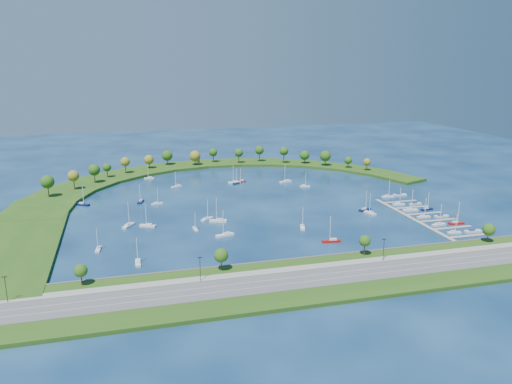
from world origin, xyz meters
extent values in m
plane|color=#071D41|center=(0.00, 0.00, 0.00)|extent=(700.00, 700.00, 0.00)
cube|color=#234713|center=(0.00, -124.00, 0.80)|extent=(420.00, 42.00, 1.60)
cube|color=#474442|center=(0.00, -102.50, 0.90)|extent=(420.00, 1.20, 1.80)
cube|color=#515154|center=(0.00, -124.00, 1.66)|extent=(420.00, 16.00, 0.12)
cube|color=gray|center=(0.00, -113.00, 1.66)|extent=(420.00, 5.00, 0.12)
cube|color=silver|center=(0.00, -126.50, 1.73)|extent=(420.00, 0.15, 0.02)
cube|color=silver|center=(0.00, -121.50, 1.73)|extent=(420.00, 0.15, 0.02)
cylinder|color=#382314|center=(-95.00, -107.00, 4.05)|extent=(0.56, 0.56, 4.90)
sphere|color=#294B12|center=(-95.00, -107.00, 7.54)|extent=(5.20, 5.20, 5.20)
cylinder|color=#382314|center=(-40.00, -107.00, 4.22)|extent=(0.56, 0.56, 5.25)
sphere|color=#294B12|center=(-40.00, -107.00, 8.05)|extent=(6.00, 6.00, 6.00)
cylinder|color=#382314|center=(25.00, -107.00, 4.40)|extent=(0.56, 0.56, 5.60)
sphere|color=#294B12|center=(25.00, -107.00, 8.24)|extent=(5.20, 5.20, 5.20)
cylinder|color=#382314|center=(90.00, -107.00, 4.05)|extent=(0.56, 0.56, 4.90)
sphere|color=#294B12|center=(90.00, -107.00, 7.70)|extent=(6.00, 6.00, 6.00)
cylinder|color=black|center=(-120.00, -115.00, 6.60)|extent=(0.24, 0.24, 10.00)
cylinder|color=black|center=(-50.00, -115.00, 6.60)|extent=(0.24, 0.24, 10.00)
cylinder|color=black|center=(30.00, -115.00, 6.60)|extent=(0.24, 0.24, 10.00)
cube|color=#234713|center=(-126.75, 7.81, 1.00)|extent=(43.73, 48.72, 2.00)
cube|color=#234713|center=(-118.83, 37.57, 1.00)|extent=(50.23, 54.30, 2.00)
cube|color=#234713|center=(-104.03, 64.58, 1.00)|extent=(54.07, 56.09, 2.00)
cube|color=#234713|center=(-83.21, 87.27, 1.00)|extent=(55.20, 54.07, 2.00)
cube|color=#234713|center=(-57.57, 104.32, 1.00)|extent=(53.65, 48.47, 2.00)
cube|color=#234713|center=(-28.60, 114.76, 1.00)|extent=(49.62, 39.75, 2.00)
cube|color=#234713|center=(2.03, 117.98, 1.00)|extent=(44.32, 29.96, 2.00)
cube|color=#234713|center=(32.54, 113.79, 1.00)|extent=(49.49, 38.05, 2.00)
cube|color=#234713|center=(61.17, 102.44, 1.00)|extent=(51.13, 44.12, 2.00)
cube|color=#234713|center=(86.25, 84.58, 1.00)|extent=(49.19, 47.96, 2.00)
cube|color=#234713|center=(106.34, 61.24, 1.00)|extent=(43.90, 49.49, 2.00)
cube|color=#234713|center=(120.28, 33.78, 1.00)|extent=(35.67, 48.74, 2.00)
cube|color=#234713|center=(-126.75, -47.59, 0.95)|extent=(36.00, 130.81, 1.90)
cylinder|color=#382314|center=(-123.52, 34.15, 6.16)|extent=(0.56, 0.56, 8.33)
sphere|color=#294B12|center=(-123.52, 34.15, 12.03)|extent=(8.50, 8.50, 8.50)
cylinder|color=#382314|center=(-109.29, 50.25, 5.98)|extent=(0.56, 0.56, 7.97)
sphere|color=olive|center=(-109.29, 50.25, 11.47)|extent=(7.51, 7.51, 7.51)
cylinder|color=#382314|center=(-96.67, 66.78, 5.87)|extent=(0.56, 0.56, 7.74)
sphere|color=#294B12|center=(-96.67, 66.78, 11.37)|extent=(8.14, 8.14, 8.14)
cylinder|color=#382314|center=(-88.38, 82.30, 5.20)|extent=(0.56, 0.56, 6.40)
sphere|color=#294B12|center=(-88.38, 82.30, 9.64)|extent=(6.22, 6.22, 6.22)
cylinder|color=#382314|center=(-75.04, 93.34, 5.79)|extent=(0.56, 0.56, 7.57)
sphere|color=olive|center=(-75.04, 93.34, 11.00)|extent=(7.13, 7.13, 7.13)
cylinder|color=#382314|center=(-56.46, 107.64, 4.76)|extent=(0.56, 0.56, 5.51)
sphere|color=olive|center=(-56.46, 107.64, 9.06)|extent=(7.71, 7.71, 7.71)
cylinder|color=#382314|center=(-40.90, 118.05, 5.01)|extent=(0.56, 0.56, 6.01)
sphere|color=#294B12|center=(-40.90, 118.05, 9.79)|extent=(8.89, 8.89, 8.89)
cylinder|color=#382314|center=(-18.79, 111.02, 4.92)|extent=(0.56, 0.56, 5.83)
sphere|color=olive|center=(-18.79, 111.02, 9.65)|extent=(9.06, 9.06, 9.06)
cylinder|color=#382314|center=(-2.06, 119.15, 5.53)|extent=(0.56, 0.56, 7.06)
sphere|color=#294B12|center=(-2.06, 119.15, 10.47)|extent=(7.02, 7.02, 7.02)
cylinder|color=#382314|center=(18.07, 109.66, 5.71)|extent=(0.56, 0.56, 7.42)
sphere|color=#294B12|center=(18.07, 109.66, 10.84)|extent=(7.12, 7.12, 7.12)
cylinder|color=#382314|center=(36.72, 112.01, 6.14)|extent=(0.56, 0.56, 8.28)
sphere|color=#294B12|center=(36.72, 112.01, 11.77)|extent=(7.48, 7.48, 7.48)
cylinder|color=#382314|center=(54.71, 99.52, 6.38)|extent=(0.56, 0.56, 8.76)
sphere|color=#294B12|center=(54.71, 99.52, 12.22)|extent=(7.26, 7.26, 7.26)
cylinder|color=#382314|center=(71.24, 93.97, 4.67)|extent=(0.56, 0.56, 5.33)
sphere|color=#294B12|center=(71.24, 93.97, 8.95)|extent=(8.09, 8.09, 8.09)
cylinder|color=#382314|center=(84.41, 80.64, 5.15)|extent=(0.56, 0.56, 6.31)
sphere|color=#294B12|center=(84.41, 80.64, 10.10)|extent=(8.95, 8.95, 8.95)
cylinder|color=#382314|center=(98.87, 67.78, 4.45)|extent=(0.56, 0.56, 4.90)
sphere|color=#294B12|center=(98.87, 67.78, 8.10)|extent=(6.04, 6.04, 6.04)
cylinder|color=#382314|center=(108.69, 54.43, 4.84)|extent=(0.56, 0.56, 5.68)
sphere|color=olive|center=(108.69, 54.43, 8.86)|extent=(5.89, 5.89, 5.89)
cylinder|color=gray|center=(-15.46, 114.27, 4.18)|extent=(2.20, 2.20, 4.35)
cylinder|color=gray|center=(-15.46, 114.27, 6.50)|extent=(2.60, 2.60, 0.30)
cube|color=gray|center=(78.00, -61.00, 0.35)|extent=(2.20, 82.00, 0.40)
cube|color=gray|center=(90.10, -94.00, 0.35)|extent=(22.00, 2.00, 0.40)
cylinder|color=#382314|center=(101.00, -94.00, 0.60)|extent=(0.36, 0.36, 1.60)
cube|color=gray|center=(90.10, -80.80, 0.35)|extent=(22.00, 2.00, 0.40)
cylinder|color=#382314|center=(101.00, -80.80, 0.60)|extent=(0.36, 0.36, 1.60)
cube|color=gray|center=(90.10, -67.60, 0.35)|extent=(22.00, 2.00, 0.40)
cylinder|color=#382314|center=(101.00, -67.60, 0.60)|extent=(0.36, 0.36, 1.60)
cube|color=gray|center=(90.10, -54.40, 0.35)|extent=(22.00, 2.00, 0.40)
cylinder|color=#382314|center=(101.00, -54.40, 0.60)|extent=(0.36, 0.36, 1.60)
cube|color=gray|center=(90.10, -41.20, 0.35)|extent=(22.00, 2.00, 0.40)
cylinder|color=#382314|center=(101.00, -41.20, 0.60)|extent=(0.36, 0.36, 1.60)
cube|color=gray|center=(90.10, -28.00, 0.35)|extent=(22.00, 2.00, 0.40)
cylinder|color=#382314|center=(101.00, -28.00, 0.60)|extent=(0.36, 0.36, 1.60)
cube|color=silver|center=(-29.27, -61.71, 0.57)|extent=(9.85, 4.97, 1.14)
cube|color=silver|center=(-28.35, -61.47, 1.54)|extent=(3.68, 2.64, 0.80)
cylinder|color=silver|center=(-30.01, -61.90, 7.55)|extent=(0.32, 0.32, 12.81)
cube|color=silver|center=(-66.01, -36.24, 0.53)|extent=(8.85, 6.38, 1.05)
cube|color=silver|center=(-65.24, -36.66, 1.42)|extent=(3.51, 2.98, 0.74)
cylinder|color=silver|center=(-66.62, -35.90, 6.96)|extent=(0.32, 0.32, 11.82)
cube|color=silver|center=(37.02, 40.83, 0.57)|extent=(9.79, 5.43, 1.13)
cube|color=silver|center=(37.92, 41.12, 1.53)|extent=(3.71, 2.78, 0.79)
cylinder|color=silver|center=(36.30, 40.59, 7.50)|extent=(0.32, 0.32, 12.74)
cube|color=maroon|center=(6.26, 51.41, 0.41)|extent=(6.50, 5.71, 0.81)
cube|color=silver|center=(6.79, 50.98, 1.10)|extent=(2.69, 2.52, 0.57)
cylinder|color=silver|center=(5.83, 51.74, 5.40)|extent=(0.32, 0.32, 9.16)
cube|color=#0A123F|center=(-102.02, 15.86, 0.52)|extent=(8.55, 6.97, 1.05)
cube|color=silver|center=(-102.74, 16.35, 1.41)|extent=(3.48, 3.14, 0.73)
cylinder|color=silver|center=(-101.45, 15.46, 6.93)|extent=(0.32, 0.32, 11.76)
cube|color=#0A123F|center=(60.00, -38.98, 0.49)|extent=(8.50, 4.64, 0.98)
cube|color=silver|center=(59.22, -39.23, 1.33)|extent=(3.21, 2.39, 0.69)
cylinder|color=silver|center=(60.63, -38.78, 6.51)|extent=(0.32, 0.32, 11.05)
cube|color=silver|center=(-28.12, -37.66, 0.57)|extent=(9.86, 5.15, 1.14)
cube|color=silver|center=(-27.20, -37.92, 1.54)|extent=(3.71, 2.70, 0.80)
cylinder|color=silver|center=(-28.85, -37.46, 7.55)|extent=(0.32, 0.32, 12.82)
cube|color=silver|center=(45.79, 24.49, 0.42)|extent=(7.31, 3.34, 0.85)
cube|color=silver|center=(45.10, 24.63, 1.14)|extent=(2.70, 1.85, 0.59)
cylinder|color=silver|center=(46.34, 24.38, 5.61)|extent=(0.32, 0.32, 9.53)
cube|color=silver|center=(-58.50, 78.40, 0.44)|extent=(7.49, 3.03, 0.87)
cube|color=silver|center=(-57.78, 78.30, 1.18)|extent=(2.72, 1.77, 0.61)
cylinder|color=silver|center=(-59.08, 78.48, 5.79)|extent=(0.32, 0.32, 9.83)
cube|color=silver|center=(-90.40, -65.35, 0.44)|extent=(2.96, 7.49, 0.87)
cube|color=silver|center=(-90.31, -64.63, 1.18)|extent=(1.75, 2.71, 0.61)
cylinder|color=silver|center=(-90.48, -65.93, 5.79)|extent=(0.32, 0.32, 9.84)
cube|color=silver|center=(-73.12, -86.74, 0.48)|extent=(2.38, 8.06, 0.96)
cube|color=silver|center=(-73.14, -87.54, 1.30)|extent=(1.62, 2.84, 0.67)
cylinder|color=silver|center=(-73.11, -86.10, 6.38)|extent=(0.32, 0.32, 10.84)
cube|color=silver|center=(-42.24, -47.69, 0.39)|extent=(2.29, 6.60, 0.78)
cube|color=silver|center=(-42.29, -47.04, 1.05)|extent=(1.43, 2.36, 0.54)
cylinder|color=silver|center=(-42.20, -48.21, 5.16)|extent=(0.32, 0.32, 8.76)
cube|color=silver|center=(-33.33, -32.38, 0.48)|extent=(7.66, 6.54, 0.95)
cube|color=silver|center=(-33.97, -32.85, 1.28)|extent=(3.15, 2.91, 0.67)
cylinder|color=silver|center=(-32.83, -31.99, 6.30)|extent=(0.32, 0.32, 10.70)
cube|color=silver|center=(13.08, -60.00, 0.47)|extent=(4.58, 8.19, 0.95)
cube|color=silver|center=(13.33, -59.25, 1.28)|extent=(2.34, 3.11, 0.66)
cylinder|color=silver|center=(12.89, -60.60, 6.27)|extent=(0.32, 0.32, 10.65)
cube|color=silver|center=(-41.41, 47.19, 0.46)|extent=(7.89, 5.24, 0.92)
cube|color=silver|center=(-40.71, 47.51, 1.25)|extent=(3.08, 2.52, 0.65)
cylinder|color=silver|center=(-41.97, 46.92, 6.12)|extent=(0.32, 0.32, 10.40)
cube|color=silver|center=(-57.91, 6.23, 0.43)|extent=(7.46, 4.06, 0.86)
cube|color=silver|center=(-58.60, 6.02, 1.16)|extent=(2.82, 2.09, 0.60)
cylinder|color=silver|center=(-57.36, 6.41, 5.71)|extent=(0.32, 0.32, 9.70)
cube|color=maroon|center=(19.36, -83.48, 0.55)|extent=(9.40, 3.63, 1.10)
cube|color=silver|center=(20.27, -83.59, 1.48)|extent=(3.40, 2.16, 0.77)
cylinder|color=silver|center=(18.63, -83.39, 7.28)|extent=(0.32, 0.32, 12.37)
cube|color=silver|center=(-75.90, -33.20, 0.55)|extent=(7.11, 9.16, 1.11)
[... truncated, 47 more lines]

